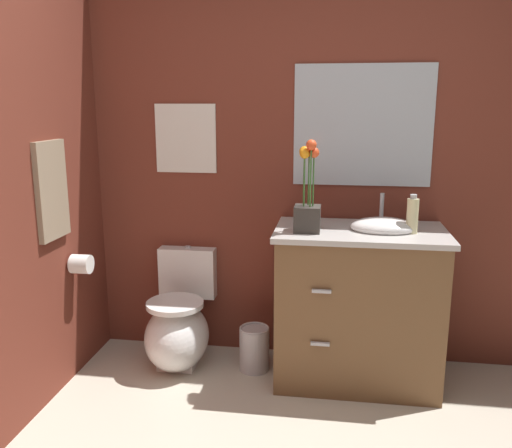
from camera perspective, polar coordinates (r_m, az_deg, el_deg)
wall_back at (r=3.27m, az=8.90°, el=6.80°), size 4.09×0.05×2.50m
toilet at (r=3.37m, az=-8.17°, el=-10.75°), size 0.38×0.59×0.69m
vanity_cabinet at (r=3.14m, az=10.78°, el=-8.36°), size 0.94×0.56×1.08m
flower_vase at (r=2.90m, az=5.50°, el=2.35°), size 0.14×0.14×0.50m
soap_bottle at (r=2.97m, az=16.27°, el=0.89°), size 0.06×0.06×0.21m
trash_bin at (r=3.32m, az=-0.17°, el=-13.04°), size 0.18×0.18×0.27m
wall_poster at (r=3.36m, az=-7.47°, el=8.99°), size 0.38×0.01×0.42m
wall_mirror at (r=3.23m, az=11.27°, el=10.20°), size 0.80×0.01×0.70m
hanging_towel at (r=3.03m, az=-20.87°, el=3.36°), size 0.03×0.28×0.52m
toilet_paper_roll at (r=3.23m, az=-18.07°, el=-4.06°), size 0.11×0.11×0.11m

